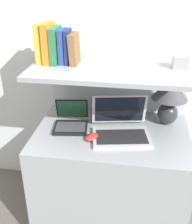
{
  "coord_description": "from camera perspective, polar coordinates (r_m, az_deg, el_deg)",
  "views": [
    {
      "loc": [
        0.15,
        -1.27,
        1.72
      ],
      "look_at": [
        -0.11,
        0.34,
        0.88
      ],
      "focal_mm": 45.0,
      "sensor_mm": 36.0,
      "label": 1
    }
  ],
  "objects": [
    {
      "name": "book_orange",
      "position": [
        1.83,
        -9.61,
        13.64
      ],
      "size": [
        0.04,
        0.17,
        0.24
      ],
      "color": "orange",
      "rests_on": "shelf"
    },
    {
      "name": "shelf",
      "position": [
        1.78,
        3.82,
        9.04
      ],
      "size": [
        1.03,
        0.61,
        0.03
      ],
      "color": "#999EA3",
      "rests_on": "back_riser"
    },
    {
      "name": "laptop_large",
      "position": [
        1.85,
        5.03,
        -3.24
      ],
      "size": [
        0.42,
        0.38,
        0.25
      ],
      "color": "silver",
      "rests_on": "desk"
    },
    {
      "name": "laptop_small",
      "position": [
        1.95,
        -5.07,
        -1.94
      ],
      "size": [
        0.26,
        0.27,
        0.18
      ],
      "color": "black",
      "rests_on": "desk"
    },
    {
      "name": "computer_mouse",
      "position": [
        1.81,
        -0.83,
        -5.09
      ],
      "size": [
        0.11,
        0.12,
        0.04
      ],
      "color": "red",
      "rests_on": "desk"
    },
    {
      "name": "back_riser",
      "position": [
        2.28,
        4.06,
        -2.97
      ],
      "size": [
        1.03,
        0.04,
        1.15
      ],
      "color": "silver",
      "rests_on": "ground_plane"
    },
    {
      "name": "wall_back",
      "position": [
        2.09,
        4.74,
        12.66
      ],
      "size": [
        6.0,
        0.05,
        2.4
      ],
      "color": "silver",
      "rests_on": "ground_plane"
    },
    {
      "name": "book_navy",
      "position": [
        1.8,
        -5.7,
        13.06
      ],
      "size": [
        0.02,
        0.13,
        0.21
      ],
      "color": "navy",
      "rests_on": "shelf"
    },
    {
      "name": "table_lamp",
      "position": [
        1.97,
        14.77,
        3.28
      ],
      "size": [
        0.24,
        0.24,
        0.33
      ],
      "color": "#2D2D33",
      "rests_on": "desk"
    },
    {
      "name": "book_green",
      "position": [
        1.81,
        -8.18,
        13.29
      ],
      "size": [
        0.04,
        0.18,
        0.22
      ],
      "color": "#2D7042",
      "rests_on": "shelf"
    },
    {
      "name": "desk",
      "position": [
        2.11,
        2.95,
        -12.76
      ],
      "size": [
        1.03,
        0.68,
        0.74
      ],
      "color": "#999EA3",
      "rests_on": "ground_plane"
    },
    {
      "name": "book_brown",
      "position": [
        1.79,
        -4.45,
        12.7
      ],
      "size": [
        0.05,
        0.15,
        0.19
      ],
      "color": "brown",
      "rests_on": "shelf"
    },
    {
      "name": "book_yellow",
      "position": [
        1.84,
        -11.09,
        13.56
      ],
      "size": [
        0.04,
        0.15,
        0.24
      ],
      "color": "gold",
      "rests_on": "shelf"
    },
    {
      "name": "shelf_gadget",
      "position": [
        1.78,
        16.75,
        9.66
      ],
      "size": [
        0.09,
        0.07,
        0.08
      ],
      "color": "#99999E",
      "rests_on": "shelf"
    },
    {
      "name": "book_blue",
      "position": [
        1.8,
        -6.79,
        13.1
      ],
      "size": [
        0.03,
        0.12,
        0.21
      ],
      "color": "#284293",
      "rests_on": "shelf"
    },
    {
      "name": "router_box",
      "position": [
        2.1,
        0.75,
        1.22
      ],
      "size": [
        0.1,
        0.06,
        0.13
      ],
      "color": "white",
      "rests_on": "desk"
    }
  ]
}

